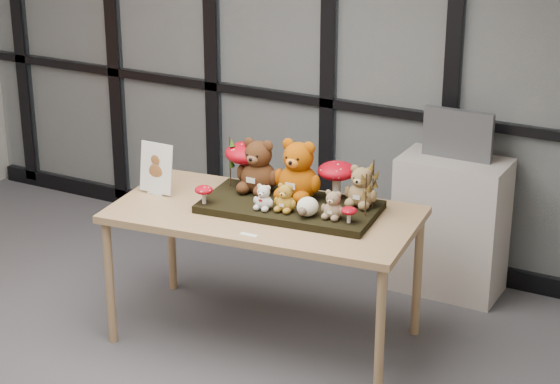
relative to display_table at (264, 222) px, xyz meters
The scene contains 24 objects.
room_shell 1.64m from the display_table, 121.89° to the right, with size 5.00×5.00×5.00m.
glass_partition 1.66m from the display_table, 117.97° to the left, with size 4.90×0.06×2.78m.
display_table is the anchor object (origin of this frame).
diorama_tray 0.17m from the display_table, 32.87° to the left, with size 0.97×0.49×0.04m, color black.
bear_pooh_yellow 0.36m from the display_table, 55.27° to the left, with size 0.29×0.26×0.38m, color #A64A04, non-canonical shape.
bear_brown_medium 0.35m from the display_table, 128.09° to the left, with size 0.26×0.24×0.35m, color #452512, non-canonical shape.
bear_tan_back 0.58m from the display_table, 26.33° to the left, with size 0.19×0.18×0.25m, color olive, non-canonical shape.
bear_small_yellow 0.25m from the display_table, 12.17° to the right, with size 0.13×0.12×0.17m, color #AD7C23, non-canonical shape.
bear_white_bow 0.20m from the display_table, 62.75° to the right, with size 0.12×0.11×0.16m, color silver, non-canonical shape.
bear_beige_small 0.46m from the display_table, ahead, with size 0.13×0.12×0.17m, color #997959, non-canonical shape.
plush_cream_hedgehog 0.33m from the display_table, ahead, with size 0.09×0.08×0.12m, color white, non-canonical shape.
mushroom_back_left 0.40m from the display_table, 137.52° to the left, with size 0.26×0.26×0.29m, color #990412, non-canonical shape.
mushroom_back_right 0.47m from the display_table, 39.61° to the left, with size 0.21×0.21×0.24m, color #990412, non-canonical shape.
mushroom_front_left 0.37m from the display_table, 153.75° to the right, with size 0.10×0.10×0.11m, color #990412, non-canonical shape.
mushroom_front_right 0.54m from the display_table, ahead, with size 0.09×0.09×0.10m, color #990412, non-canonical shape.
sprig_green_far_left 0.43m from the display_table, 153.36° to the left, with size 0.05×0.05×0.30m, color #13370C, non-canonical shape.
sprig_green_mid_left 0.36m from the display_table, 124.10° to the left, with size 0.05×0.05×0.24m, color #13370C, non-canonical shape.
sprig_dry_far_right 0.64m from the display_table, 22.81° to the left, with size 0.05×0.05×0.28m, color brown, non-canonical shape.
sprig_dry_mid_right 0.62m from the display_table, 10.54° to the left, with size 0.05×0.05×0.24m, color brown, non-canonical shape.
sprig_green_centre 0.33m from the display_table, 80.25° to the left, with size 0.05×0.05×0.19m, color #13370C, non-canonical shape.
sign_holder 0.71m from the display_table, behind, with size 0.21×0.06×0.30m.
label_card 0.35m from the display_table, 74.82° to the right, with size 0.10×0.03×0.00m, color white.
cabinet 1.35m from the display_table, 56.81° to the left, with size 0.66×0.39×0.88m, color #B2A89F.
monitor 1.36m from the display_table, 57.25° to the left, with size 0.43×0.05×0.31m.
Camera 1 is at (3.25, -3.40, 2.90)m, focal length 65.00 mm.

